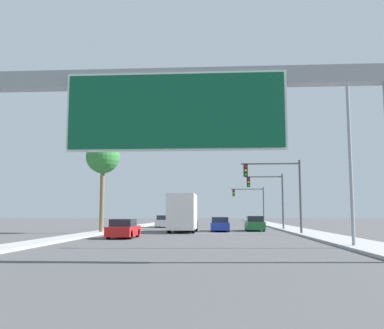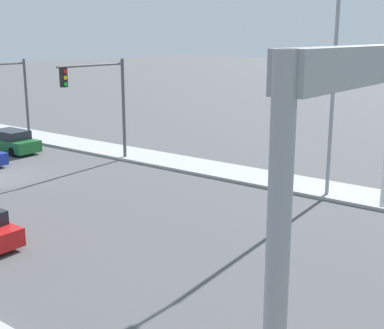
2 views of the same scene
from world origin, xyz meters
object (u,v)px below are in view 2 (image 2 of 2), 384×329
traffic_light_mid_block (10,88)px  car_far_right (10,142)px  street_lamp_right (331,81)px  traffic_light_near_intersection (104,94)px

traffic_light_mid_block → car_far_right: bearing=-129.0°
street_lamp_right → car_far_right: bearing=98.1°
car_far_right → traffic_light_mid_block: (1.96, 2.42, 3.33)m
traffic_light_mid_block → street_lamp_right: 23.69m
car_far_right → street_lamp_right: size_ratio=0.49×
street_lamp_right → traffic_light_mid_block: bearing=92.6°
car_far_right → traffic_light_mid_block: traffic_light_mid_block is taller
traffic_light_near_intersection → street_lamp_right: 13.75m
traffic_light_near_intersection → street_lamp_right: size_ratio=0.66×
traffic_light_mid_block → street_lamp_right: street_lamp_right is taller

